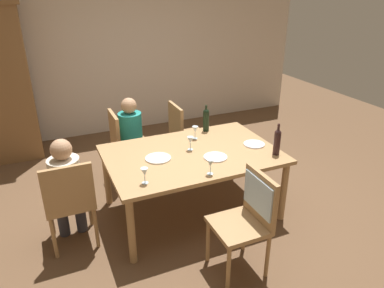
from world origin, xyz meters
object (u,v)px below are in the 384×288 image
(chair_near, at_px, (252,209))
(dinner_plate_host, at_px, (158,158))
(wine_bottle_tall_green, at_px, (277,141))
(handbag, at_px, (213,155))
(dining_table, at_px, (192,159))
(wine_glass_near_right, at_px, (190,141))
(chair_far_left, at_px, (125,142))
(person_woman_host, at_px, (67,183))
(wine_glass_centre, at_px, (210,164))
(dinner_plate_guest_right, at_px, (215,157))
(dinner_plate_guest_left, at_px, (254,144))
(wine_bottle_dark_red, at_px, (206,119))
(wine_glass_far, at_px, (145,172))
(chair_left_end, at_px, (70,199))
(person_man_bearded, at_px, (133,133))
(wine_glass_near_left, at_px, (195,130))
(chair_far_right, at_px, (184,132))

(chair_near, distance_m, dinner_plate_host, 1.11)
(wine_bottle_tall_green, relative_size, handbag, 1.20)
(dining_table, height_order, wine_glass_near_right, wine_glass_near_right)
(chair_far_left, bearing_deg, person_woman_host, -39.36)
(chair_far_left, distance_m, person_woman_host, 1.24)
(dining_table, relative_size, handbag, 6.36)
(wine_bottle_tall_green, xyz_separation_m, wine_glass_centre, (-0.81, -0.10, -0.04))
(dinner_plate_guest_right, bearing_deg, dining_table, 130.19)
(dinner_plate_guest_left, bearing_deg, wine_bottle_dark_red, 117.69)
(dining_table, height_order, wine_bottle_dark_red, wine_bottle_dark_red)
(wine_glass_centre, relative_size, dinner_plate_guest_left, 0.65)
(dining_table, xyz_separation_m, chair_far_left, (-0.49, 0.98, -0.12))
(wine_glass_centre, distance_m, dinner_plate_host, 0.61)
(wine_glass_far, distance_m, dinner_plate_guest_right, 0.83)
(chair_far_left, distance_m, handbag, 1.31)
(dinner_plate_host, bearing_deg, chair_near, -63.38)
(chair_left_end, height_order, wine_bottle_dark_red, wine_bottle_dark_red)
(dinner_plate_guest_right, relative_size, handbag, 0.86)
(wine_glass_far, bearing_deg, chair_far_left, 84.00)
(wine_glass_near_right, distance_m, dinner_plate_guest_right, 0.34)
(dining_table, bearing_deg, handbag, 52.54)
(wine_glass_far, xyz_separation_m, handbag, (1.38, 1.38, -0.72))
(chair_far_left, distance_m, wine_glass_far, 1.42)
(person_man_bearded, height_order, wine_bottle_dark_red, person_man_bearded)
(wine_glass_centre, height_order, dinner_plate_guest_right, wine_glass_centre)
(wine_bottle_tall_green, bearing_deg, person_man_bearded, 130.37)
(wine_glass_near_left, bearing_deg, chair_far_left, 135.78)
(chair_far_left, bearing_deg, dining_table, 26.47)
(person_woman_host, bearing_deg, person_man_bearded, 46.82)
(person_man_bearded, distance_m, wine_glass_centre, 1.52)
(chair_near, height_order, person_man_bearded, person_man_bearded)
(person_woman_host, height_order, person_man_bearded, person_woman_host)
(dinner_plate_guest_left, bearing_deg, chair_left_end, 179.91)
(wine_glass_centre, xyz_separation_m, dinner_plate_guest_right, (0.20, 0.28, -0.10))
(wine_glass_near_right, bearing_deg, wine_glass_near_left, 56.09)
(person_man_bearded, distance_m, wine_glass_near_right, 1.00)
(chair_near, relative_size, handbag, 3.29)
(wine_glass_near_left, bearing_deg, person_man_bearded, 130.52)
(wine_bottle_tall_green, relative_size, wine_bottle_dark_red, 1.05)
(handbag, bearing_deg, chair_far_left, 180.00)
(chair_left_end, bearing_deg, chair_near, -32.63)
(chair_near, distance_m, wine_glass_near_left, 1.33)
(chair_far_right, distance_m, dinner_plate_guest_right, 1.21)
(chair_far_right, height_order, wine_glass_centre, chair_far_right)
(dining_table, height_order, person_man_bearded, person_man_bearded)
(wine_bottle_tall_green, bearing_deg, wine_glass_far, -179.22)
(wine_glass_near_right, bearing_deg, handbag, 50.80)
(chair_near, height_order, wine_glass_far, chair_near)
(wine_glass_near_left, xyz_separation_m, wine_glass_far, (-0.82, -0.73, 0.00))
(handbag, bearing_deg, wine_glass_near_left, -131.04)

